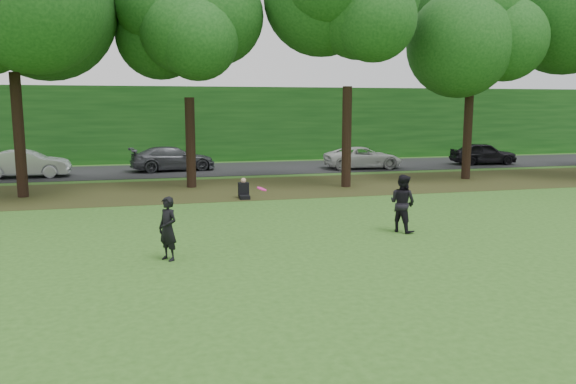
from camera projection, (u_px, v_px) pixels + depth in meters
The scene contains 10 objects.
ground at pixel (365, 264), 13.43m from camera, with size 120.00×120.00×0.00m, color #2F5A1C.
leaf_litter at pixel (259, 188), 25.88m from camera, with size 60.00×7.00×0.01m, color #3D2A15.
street at pixel (233, 169), 33.55m from camera, with size 70.00×7.00×0.02m, color black.
far_hedge at pixel (219, 124), 38.91m from camera, with size 70.00×3.00×5.00m, color #134413.
player_left at pixel (168, 229), 13.67m from camera, with size 0.57×0.38×1.57m, color black.
player_right at pixel (402, 203), 16.75m from camera, with size 0.84×0.66×1.73m, color black.
parked_cars at pixel (226, 159), 32.33m from camera, with size 38.54×4.04×1.44m.
frisbee at pixel (262, 189), 15.06m from camera, with size 0.33×0.34×0.15m.
seated_person at pixel (244, 191), 22.90m from camera, with size 0.43×0.74×0.83m.
tree_line at pixel (250, 11), 24.54m from camera, with size 55.30×7.90×12.31m.
Camera 1 is at (-4.99, -12.15, 3.76)m, focal length 35.00 mm.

